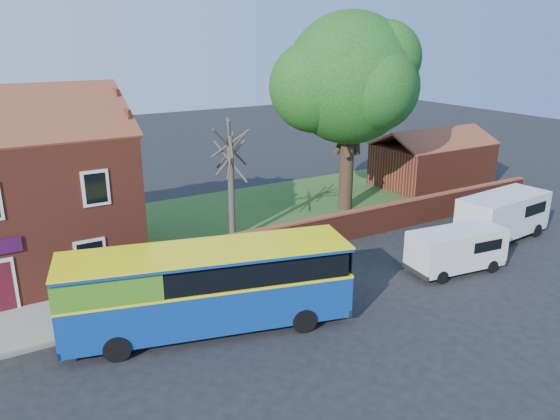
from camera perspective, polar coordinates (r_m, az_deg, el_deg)
ground at (r=19.67m, az=-3.40°, el=-14.70°), size 120.00×120.00×0.00m
pavement at (r=23.09m, az=-26.44°, el=-11.27°), size 18.00×3.50×0.12m
kerb at (r=21.54m, az=-26.00°, el=-13.33°), size 18.00×0.15×0.14m
grass_strip at (r=36.10m, az=5.41°, el=0.83°), size 26.00×12.00×0.04m
boundary_wall at (r=31.46m, az=11.87°, el=-0.57°), size 22.00×0.38×1.60m
outbuilding at (r=41.49m, az=15.63°, el=4.77°), size 8.20×5.06×4.17m
bus at (r=20.35m, az=-8.50°, el=-7.86°), size 10.81×5.16×3.19m
van_near at (r=26.62m, az=17.96°, el=-3.84°), size 4.75×2.36×2.00m
van_far at (r=31.68m, az=22.27°, el=-0.40°), size 5.68×2.68×2.42m
large_tree at (r=33.63m, az=7.21°, el=13.09°), size 9.80×7.76×11.96m
bare_tree at (r=28.26m, az=-5.12°, el=2.71°), size 2.35×2.79×6.26m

